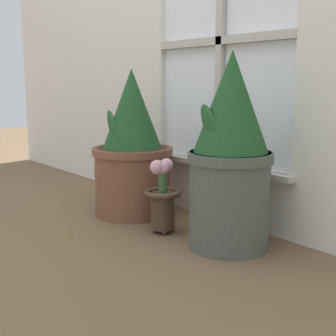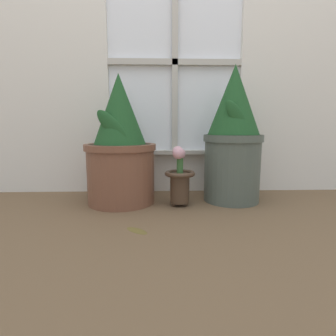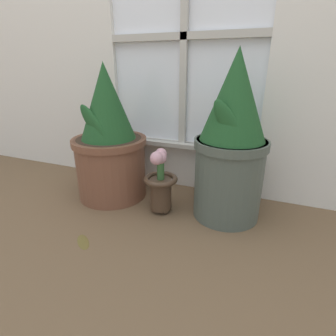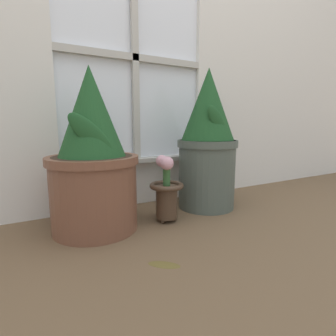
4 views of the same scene
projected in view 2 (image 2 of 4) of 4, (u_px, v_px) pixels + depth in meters
name	position (u px, v px, depth m)	size (l,w,h in m)	color
ground_plane	(183.00, 227.00, 1.10)	(10.00, 10.00, 0.00)	brown
potted_plant_left	(120.00, 148.00, 1.43)	(0.39, 0.39, 0.70)	brown
potted_plant_right	(233.00, 138.00, 1.46)	(0.33, 0.33, 0.75)	#4C564C
flower_vase	(180.00, 177.00, 1.39)	(0.16, 0.16, 0.32)	#473323
fallen_leaf	(137.00, 230.00, 1.06)	(0.11, 0.11, 0.01)	brown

